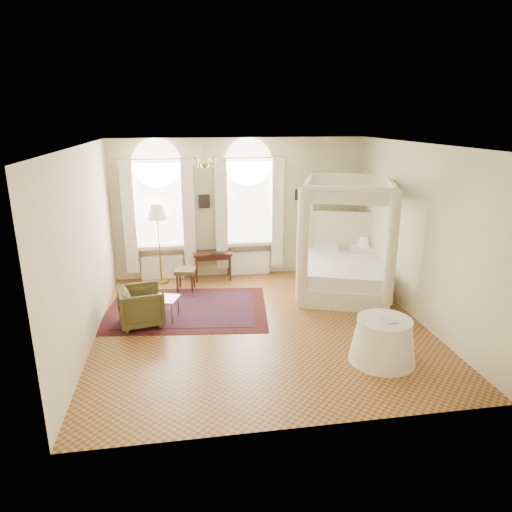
{
  "coord_description": "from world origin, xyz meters",
  "views": [
    {
      "loc": [
        -1.35,
        -7.71,
        3.75
      ],
      "look_at": [
        -0.03,
        0.4,
        1.24
      ],
      "focal_mm": 32.0,
      "sensor_mm": 36.0,
      "label": 1
    }
  ],
  "objects": [
    {
      "name": "window_left",
      "position": [
        -1.9,
        2.87,
        1.49
      ],
      "size": [
        1.62,
        0.27,
        3.29
      ],
      "color": "white",
      "rests_on": "room_walls"
    },
    {
      "name": "coffee_table",
      "position": [
        -1.86,
        0.55,
        0.41
      ],
      "size": [
        0.78,
        0.65,
        0.45
      ],
      "color": "white",
      "rests_on": "ground"
    },
    {
      "name": "writing_desk",
      "position": [
        -0.71,
        2.7,
        0.58
      ],
      "size": [
        0.91,
        0.48,
        0.68
      ],
      "color": "black",
      "rests_on": "ground"
    },
    {
      "name": "book",
      "position": [
        1.63,
        -1.65,
        0.73
      ],
      "size": [
        0.22,
        0.29,
        0.03
      ],
      "primitive_type": "imported",
      "rotation": [
        0.0,
        0.0,
        0.09
      ],
      "color": "black",
      "rests_on": "side_table"
    },
    {
      "name": "armchair",
      "position": [
        -2.2,
        0.4,
        0.36
      ],
      "size": [
        0.94,
        0.92,
        0.73
      ],
      "primitive_type": "imported",
      "rotation": [
        0.0,
        0.0,
        1.77
      ],
      "color": "#403B1B",
      "rests_on": "ground"
    },
    {
      "name": "room_walls",
      "position": [
        0.0,
        0.0,
        1.98
      ],
      "size": [
        6.0,
        6.0,
        6.0
      ],
      "color": "beige",
      "rests_on": "ground"
    },
    {
      "name": "ground",
      "position": [
        0.0,
        0.0,
        0.0
      ],
      "size": [
        6.0,
        6.0,
        0.0
      ],
      "primitive_type": "plane",
      "color": "#975E2B",
      "rests_on": "ground"
    },
    {
      "name": "wall_pictures",
      "position": [
        0.09,
        2.97,
        1.89
      ],
      "size": [
        2.54,
        0.03,
        0.39
      ],
      "color": "black",
      "rests_on": "room_walls"
    },
    {
      "name": "side_table",
      "position": [
        1.69,
        -1.59,
        0.35
      ],
      "size": [
        1.05,
        1.05,
        0.72
      ],
      "color": "silver",
      "rests_on": "ground"
    },
    {
      "name": "floor_lamp",
      "position": [
        -1.93,
        2.7,
        1.6
      ],
      "size": [
        0.48,
        0.48,
        1.88
      ],
      "color": "#AF8A3A",
      "rests_on": "ground"
    },
    {
      "name": "nightstand",
      "position": [
        2.7,
        2.1,
        0.3
      ],
      "size": [
        0.53,
        0.51,
        0.61
      ],
      "primitive_type": "cube",
      "rotation": [
        0.0,
        0.0,
        0.36
      ],
      "color": "black",
      "rests_on": "ground"
    },
    {
      "name": "stool",
      "position": [
        -1.36,
        2.07,
        0.42
      ],
      "size": [
        0.51,
        0.51,
        0.5
      ],
      "color": "#493B1F",
      "rests_on": "ground"
    },
    {
      "name": "chandelier",
      "position": [
        -0.9,
        1.2,
        2.91
      ],
      "size": [
        0.51,
        0.45,
        0.5
      ],
      "color": "#AF8A3A",
      "rests_on": "room_walls"
    },
    {
      "name": "canopy_bed",
      "position": [
        2.1,
        1.4,
        0.57
      ],
      "size": [
        2.53,
        2.78,
        2.5
      ],
      "color": "beige",
      "rests_on": "ground"
    },
    {
      "name": "laptop",
      "position": [
        -0.6,
        2.58,
        0.69
      ],
      "size": [
        0.36,
        0.24,
        0.03
      ],
      "primitive_type": "imported",
      "rotation": [
        0.0,
        0.0,
        3.09
      ],
      "color": "black",
      "rests_on": "writing_desk"
    },
    {
      "name": "oriental_rug",
      "position": [
        -1.37,
        0.96,
        0.01
      ],
      "size": [
        3.46,
        2.67,
        0.01
      ],
      "color": "#3F110F",
      "rests_on": "ground"
    },
    {
      "name": "nightstand_lamp",
      "position": [
        2.8,
        2.09,
        0.89
      ],
      "size": [
        0.29,
        0.29,
        0.43
      ],
      "color": "#AF8A3A",
      "rests_on": "nightstand"
    },
    {
      "name": "window_right",
      "position": [
        0.2,
        2.87,
        1.49
      ],
      "size": [
        1.62,
        0.27,
        3.29
      ],
      "color": "white",
      "rests_on": "room_walls"
    }
  ]
}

